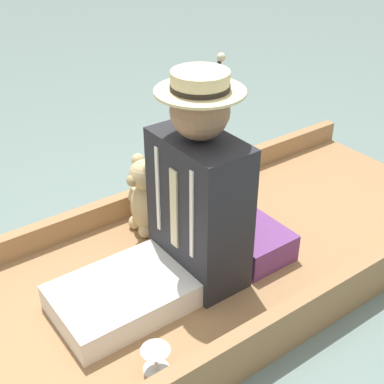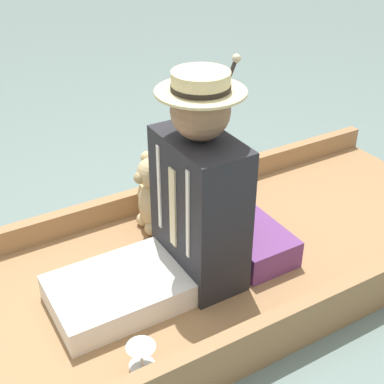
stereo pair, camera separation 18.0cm
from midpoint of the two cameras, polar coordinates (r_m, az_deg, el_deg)
ground_plane at (r=2.44m, az=1.96°, el=-9.78°), size 16.00×16.00×0.00m
punt_boat at (r=2.40m, az=1.99°, el=-8.65°), size 1.10×2.99×0.22m
seat_cushion at (r=2.43m, az=8.61°, el=-5.37°), size 0.38×0.26×0.13m
seated_person at (r=2.12m, az=1.35°, el=-2.19°), size 0.42×0.81×0.90m
teddy_bear at (r=2.52m, az=-2.24°, el=-0.41°), size 0.27×0.16×0.39m
wine_glass at (r=1.93m, az=-2.68°, el=-16.85°), size 0.10×0.10×0.10m
walking_cane at (r=2.66m, az=4.19°, el=7.66°), size 0.04×0.35×0.76m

